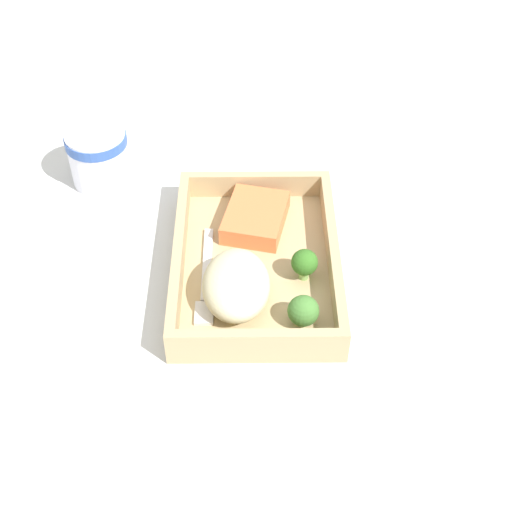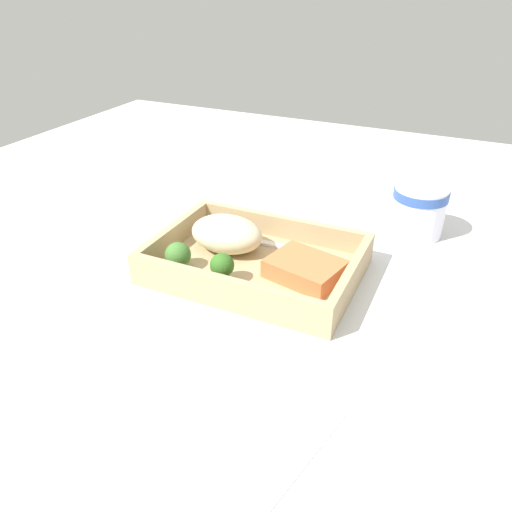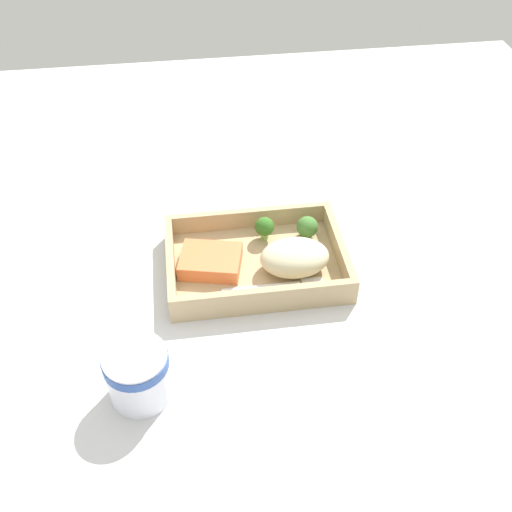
# 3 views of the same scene
# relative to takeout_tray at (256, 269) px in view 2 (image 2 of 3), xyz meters

# --- Properties ---
(ground_plane) EXTENTS (1.60, 1.60, 0.02)m
(ground_plane) POSITION_rel_takeout_tray_xyz_m (0.00, 0.00, -0.02)
(ground_plane) COLOR silver
(takeout_tray) EXTENTS (0.29, 0.20, 0.01)m
(takeout_tray) POSITION_rel_takeout_tray_xyz_m (0.00, 0.00, 0.00)
(takeout_tray) COLOR tan
(takeout_tray) RESTS_ON ground_plane
(tray_rim) EXTENTS (0.29, 0.20, 0.03)m
(tray_rim) POSITION_rel_takeout_tray_xyz_m (0.00, 0.00, 0.02)
(tray_rim) COLOR tan
(tray_rim) RESTS_ON takeout_tray
(salmon_fillet) EXTENTS (0.11, 0.09, 0.03)m
(salmon_fillet) POSITION_rel_takeout_tray_xyz_m (-0.07, 0.00, 0.02)
(salmon_fillet) COLOR #E47140
(salmon_fillet) RESTS_ON takeout_tray
(mashed_potatoes) EXTENTS (0.11, 0.08, 0.05)m
(mashed_potatoes) POSITION_rel_takeout_tray_xyz_m (0.06, -0.02, 0.03)
(mashed_potatoes) COLOR beige
(mashed_potatoes) RESTS_ON takeout_tray
(broccoli_floret_1) EXTENTS (0.03, 0.03, 0.04)m
(broccoli_floret_1) POSITION_rel_takeout_tray_xyz_m (0.02, 0.06, 0.03)
(broccoli_floret_1) COLOR #83AE5C
(broccoli_floret_1) RESTS_ON takeout_tray
(broccoli_floret_2) EXTENTS (0.04, 0.04, 0.04)m
(broccoli_floret_2) POSITION_rel_takeout_tray_xyz_m (0.10, 0.05, 0.03)
(broccoli_floret_2) COLOR #7E965D
(broccoli_floret_2) RESTS_ON takeout_tray
(fork) EXTENTS (0.16, 0.02, 0.00)m
(fork) POSITION_rel_takeout_tray_xyz_m (0.03, -0.06, 0.01)
(fork) COLOR silver
(fork) RESTS_ON takeout_tray
(paper_cup) EXTENTS (0.09, 0.09, 0.08)m
(paper_cup) POSITION_rel_takeout_tray_xyz_m (-0.19, -0.22, 0.04)
(paper_cup) COLOR white
(paper_cup) RESTS_ON ground_plane
(receipt_slip) EXTENTS (0.10, 0.15, 0.00)m
(receipt_slip) POSITION_rel_takeout_tray_xyz_m (-0.14, 0.26, -0.00)
(receipt_slip) COLOR white
(receipt_slip) RESTS_ON ground_plane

